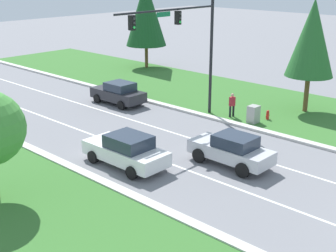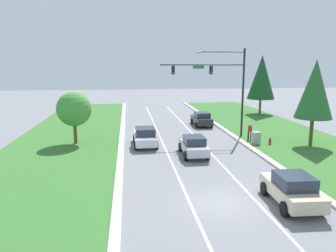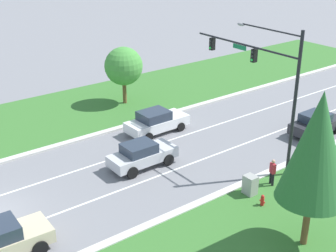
# 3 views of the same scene
# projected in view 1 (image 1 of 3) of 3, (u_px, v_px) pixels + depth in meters

# --- Properties ---
(traffic_signal_mast) EXTENTS (8.37, 0.41, 8.80)m
(traffic_signal_mast) POSITION_uv_depth(u_px,v_px,m) (189.00, 31.00, 28.78)
(traffic_signal_mast) COLOR black
(traffic_signal_mast) RESTS_ON ground_plane
(charcoal_sedan) EXTENTS (2.05, 4.31, 1.65)m
(charcoal_sedan) POSITION_uv_depth(u_px,v_px,m) (118.00, 93.00, 34.27)
(charcoal_sedan) COLOR #28282D
(charcoal_sedan) RESTS_ON ground_plane
(white_sedan) EXTENTS (2.13, 4.70, 1.68)m
(white_sedan) POSITION_uv_depth(u_px,v_px,m) (126.00, 150.00, 23.48)
(white_sedan) COLOR white
(white_sedan) RESTS_ON ground_plane
(silver_sedan) EXTENTS (1.95, 4.36, 1.64)m
(silver_sedan) POSITION_uv_depth(u_px,v_px,m) (232.00, 150.00, 23.56)
(silver_sedan) COLOR silver
(silver_sedan) RESTS_ON ground_plane
(utility_cabinet) EXTENTS (0.70, 0.60, 1.20)m
(utility_cabinet) POSITION_uv_depth(u_px,v_px,m) (253.00, 115.00, 29.96)
(utility_cabinet) COLOR #9E9E99
(utility_cabinet) RESTS_ON ground_plane
(pedestrian) EXTENTS (0.43, 0.34, 1.69)m
(pedestrian) POSITION_uv_depth(u_px,v_px,m) (232.00, 104.00, 31.02)
(pedestrian) COLOR black
(pedestrian) RESTS_ON ground_plane
(fire_hydrant) EXTENTS (0.34, 0.20, 0.70)m
(fire_hydrant) POSITION_uv_depth(u_px,v_px,m) (268.00, 115.00, 30.68)
(fire_hydrant) COLOR red
(fire_hydrant) RESTS_ON ground_plane
(conifer_near_right_tree) EXTENTS (3.22, 3.22, 7.72)m
(conifer_near_right_tree) POSITION_uv_depth(u_px,v_px,m) (312.00, 38.00, 30.92)
(conifer_near_right_tree) COLOR brown
(conifer_near_right_tree) RESTS_ON ground_plane
(conifer_far_right_tree) EXTENTS (3.93, 3.93, 8.57)m
(conifer_far_right_tree) POSITION_uv_depth(u_px,v_px,m) (146.00, 13.00, 45.15)
(conifer_far_right_tree) COLOR brown
(conifer_far_right_tree) RESTS_ON ground_plane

